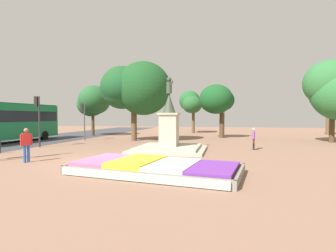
{
  "coord_description": "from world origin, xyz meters",
  "views": [
    {
      "loc": [
        6.27,
        -12.52,
        2.34
      ],
      "look_at": [
        2.99,
        2.88,
        1.77
      ],
      "focal_mm": 28.0,
      "sensor_mm": 36.0,
      "label": 1
    }
  ],
  "objects_px": {
    "pedestrian_near_planter": "(26,142)",
    "kerb_bollard_mid_b": "(0,146)",
    "flower_planter": "(153,168)",
    "pedestrian_with_handbag": "(254,138)",
    "traffic_light_far_corner": "(83,115)",
    "statue_monument": "(169,138)",
    "city_bus": "(4,120)",
    "traffic_light_mid_block": "(38,112)"
  },
  "relations": [
    {
      "from": "flower_planter",
      "to": "traffic_light_mid_block",
      "type": "relative_size",
      "value": 1.9
    },
    {
      "from": "flower_planter",
      "to": "kerb_bollard_mid_b",
      "type": "height_order",
      "value": "kerb_bollard_mid_b"
    },
    {
      "from": "traffic_light_mid_block",
      "to": "kerb_bollard_mid_b",
      "type": "relative_size",
      "value": 4.52
    },
    {
      "from": "city_bus",
      "to": "pedestrian_with_handbag",
      "type": "distance_m",
      "value": 21.0
    },
    {
      "from": "traffic_light_mid_block",
      "to": "traffic_light_far_corner",
      "type": "bearing_deg",
      "value": 86.29
    },
    {
      "from": "kerb_bollard_mid_b",
      "to": "traffic_light_far_corner",
      "type": "bearing_deg",
      "value": 86.95
    },
    {
      "from": "pedestrian_near_planter",
      "to": "kerb_bollard_mid_b",
      "type": "distance_m",
      "value": 4.84
    },
    {
      "from": "statue_monument",
      "to": "kerb_bollard_mid_b",
      "type": "height_order",
      "value": "statue_monument"
    },
    {
      "from": "city_bus",
      "to": "pedestrian_near_planter",
      "type": "bearing_deg",
      "value": -41.52
    },
    {
      "from": "traffic_light_mid_block",
      "to": "pedestrian_with_handbag",
      "type": "height_order",
      "value": "traffic_light_mid_block"
    },
    {
      "from": "statue_monument",
      "to": "traffic_light_mid_block",
      "type": "xyz_separation_m",
      "value": [
        -10.18,
        -0.1,
        1.83
      ]
    },
    {
      "from": "statue_monument",
      "to": "pedestrian_with_handbag",
      "type": "bearing_deg",
      "value": 16.73
    },
    {
      "from": "flower_planter",
      "to": "pedestrian_near_planter",
      "type": "bearing_deg",
      "value": 171.1
    },
    {
      "from": "city_bus",
      "to": "traffic_light_far_corner",
      "type": "bearing_deg",
      "value": 35.11
    },
    {
      "from": "flower_planter",
      "to": "kerb_bollard_mid_b",
      "type": "xyz_separation_m",
      "value": [
        -11.11,
        3.59,
        0.22
      ]
    },
    {
      "from": "flower_planter",
      "to": "pedestrian_with_handbag",
      "type": "height_order",
      "value": "pedestrian_with_handbag"
    },
    {
      "from": "traffic_light_far_corner",
      "to": "kerb_bollard_mid_b",
      "type": "height_order",
      "value": "traffic_light_far_corner"
    },
    {
      "from": "statue_monument",
      "to": "pedestrian_with_handbag",
      "type": "height_order",
      "value": "statue_monument"
    },
    {
      "from": "statue_monument",
      "to": "traffic_light_mid_block",
      "type": "height_order",
      "value": "statue_monument"
    },
    {
      "from": "statue_monument",
      "to": "pedestrian_near_planter",
      "type": "xyz_separation_m",
      "value": [
        -6.18,
        -6.01,
        0.14
      ]
    },
    {
      "from": "city_bus",
      "to": "kerb_bollard_mid_b",
      "type": "distance_m",
      "value": 7.57
    },
    {
      "from": "traffic_light_mid_block",
      "to": "pedestrian_near_planter",
      "type": "xyz_separation_m",
      "value": [
        4.0,
        -5.91,
        -1.68
      ]
    },
    {
      "from": "kerb_bollard_mid_b",
      "to": "pedestrian_with_handbag",
      "type": "bearing_deg",
      "value": 18.1
    },
    {
      "from": "pedestrian_with_handbag",
      "to": "traffic_light_far_corner",
      "type": "bearing_deg",
      "value": 165.24
    },
    {
      "from": "statue_monument",
      "to": "city_bus",
      "type": "bearing_deg",
      "value": 172.52
    },
    {
      "from": "pedestrian_with_handbag",
      "to": "city_bus",
      "type": "bearing_deg",
      "value": 179.25
    },
    {
      "from": "flower_planter",
      "to": "pedestrian_with_handbag",
      "type": "relative_size",
      "value": 4.76
    },
    {
      "from": "traffic_light_mid_block",
      "to": "city_bus",
      "type": "relative_size",
      "value": 0.35
    },
    {
      "from": "statue_monument",
      "to": "pedestrian_with_handbag",
      "type": "relative_size",
      "value": 3.25
    },
    {
      "from": "city_bus",
      "to": "pedestrian_near_planter",
      "type": "height_order",
      "value": "city_bus"
    },
    {
      "from": "statue_monument",
      "to": "flower_planter",
      "type": "bearing_deg",
      "value": -83.5
    },
    {
      "from": "traffic_light_far_corner",
      "to": "pedestrian_near_planter",
      "type": "distance_m",
      "value": 12.46
    },
    {
      "from": "traffic_light_far_corner",
      "to": "kerb_bollard_mid_b",
      "type": "xyz_separation_m",
      "value": [
        -0.5,
        -9.33,
        -2.04
      ]
    },
    {
      "from": "traffic_light_mid_block",
      "to": "traffic_light_far_corner",
      "type": "relative_size",
      "value": 1.07
    },
    {
      "from": "statue_monument",
      "to": "city_bus",
      "type": "xyz_separation_m",
      "value": [
        -15.23,
        2.0,
        1.15
      ]
    },
    {
      "from": "statue_monument",
      "to": "kerb_bollard_mid_b",
      "type": "distance_m",
      "value": 10.89
    },
    {
      "from": "traffic_light_far_corner",
      "to": "statue_monument",
      "type": "bearing_deg",
      "value": -30.69
    },
    {
      "from": "pedestrian_near_planter",
      "to": "traffic_light_far_corner",
      "type": "bearing_deg",
      "value": 107.0
    },
    {
      "from": "flower_planter",
      "to": "city_bus",
      "type": "height_order",
      "value": "city_bus"
    },
    {
      "from": "pedestrian_with_handbag",
      "to": "pedestrian_near_planter",
      "type": "distance_m",
      "value": 14.21
    },
    {
      "from": "flower_planter",
      "to": "kerb_bollard_mid_b",
      "type": "relative_size",
      "value": 8.61
    },
    {
      "from": "traffic_light_mid_block",
      "to": "pedestrian_near_planter",
      "type": "relative_size",
      "value": 2.2
    }
  ]
}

